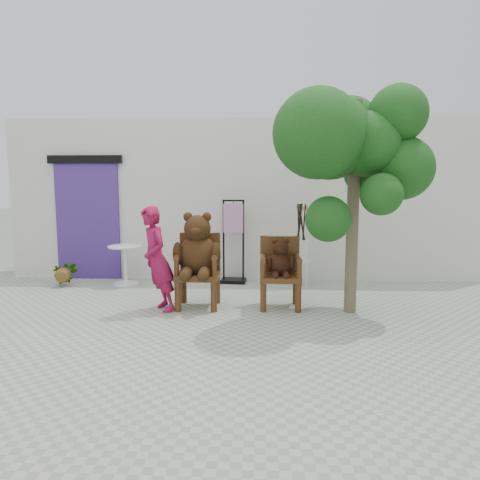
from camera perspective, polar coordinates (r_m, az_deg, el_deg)
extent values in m
plane|color=#9EA392|center=(5.62, -0.04, -10.91)|extent=(60.00, 60.00, 0.00)
cube|color=silver|center=(8.45, 0.98, 5.43)|extent=(9.00, 1.00, 3.00)
cube|color=#44297C|center=(8.59, -19.60, 2.38)|extent=(1.20, 0.08, 2.20)
cube|color=black|center=(8.55, -20.02, 10.07)|extent=(1.40, 0.06, 0.15)
cylinder|color=#3F220D|center=(6.10, -8.28, -7.47)|extent=(0.09, 0.09, 0.43)
cylinder|color=#3F220D|center=(6.53, -7.52, -6.48)|extent=(0.09, 0.09, 0.43)
cylinder|color=#3F220D|center=(6.02, -3.51, -7.59)|extent=(0.09, 0.09, 0.43)
cylinder|color=#3F220D|center=(6.46, -3.07, -6.58)|extent=(0.09, 0.09, 0.43)
cube|color=#3F220D|center=(6.22, -5.62, -4.75)|extent=(0.61, 0.56, 0.08)
cube|color=#3F220D|center=(6.39, -5.35, -1.52)|extent=(0.58, 0.08, 0.56)
cylinder|color=#3F220D|center=(6.44, -7.67, -1.50)|extent=(0.08, 0.08, 0.56)
cylinder|color=#3F220D|center=(6.01, -8.45, -3.58)|extent=(0.07, 0.07, 0.25)
cylinder|color=#3F220D|center=(6.21, -8.06, -2.05)|extent=(0.08, 0.53, 0.08)
cylinder|color=#3F220D|center=(6.36, -3.00, -1.54)|extent=(0.08, 0.08, 0.56)
cylinder|color=#3F220D|center=(5.93, -3.44, -3.66)|extent=(0.07, 0.07, 0.25)
cylinder|color=#3F220D|center=(6.13, -3.22, -2.10)|extent=(0.08, 0.53, 0.08)
ellipsoid|color=black|center=(6.19, -5.62, -2.11)|extent=(0.58, 0.49, 0.61)
sphere|color=black|center=(6.12, -5.70, 1.54)|extent=(0.38, 0.38, 0.38)
ellipsoid|color=black|center=(5.97, -5.91, 1.13)|extent=(0.17, 0.14, 0.14)
sphere|color=black|center=(6.13, -6.95, 3.08)|extent=(0.13, 0.13, 0.13)
sphere|color=black|center=(6.09, -4.45, 3.08)|extent=(0.13, 0.13, 0.13)
ellipsoid|color=black|center=(6.11, -8.34, -1.86)|extent=(0.13, 0.19, 0.35)
ellipsoid|color=black|center=(6.00, -7.14, -4.35)|extent=(0.17, 0.34, 0.17)
sphere|color=black|center=(5.87, -7.36, -4.79)|extent=(0.16, 0.16, 0.16)
ellipsoid|color=black|center=(6.03, -3.21, -1.92)|extent=(0.13, 0.19, 0.35)
ellipsoid|color=black|center=(5.96, -4.76, -4.39)|extent=(0.17, 0.34, 0.17)
sphere|color=black|center=(5.83, -4.93, -4.83)|extent=(0.16, 0.16, 0.16)
cylinder|color=#3F220D|center=(6.03, 3.13, -7.66)|extent=(0.09, 0.09, 0.41)
cylinder|color=#3F220D|center=(6.45, 3.10, -6.68)|extent=(0.09, 0.09, 0.41)
cylinder|color=#3F220D|center=(6.05, 7.77, -7.65)|extent=(0.09, 0.09, 0.41)
cylinder|color=#3F220D|center=(6.47, 7.43, -6.68)|extent=(0.09, 0.09, 0.41)
cube|color=#3F220D|center=(6.19, 5.38, -4.98)|extent=(0.58, 0.53, 0.08)
cube|color=#3F220D|center=(6.36, 5.32, -1.86)|extent=(0.55, 0.08, 0.53)
cylinder|color=#3F220D|center=(6.36, 3.05, -1.85)|extent=(0.08, 0.08, 0.53)
cylinder|color=#3F220D|center=(5.94, 3.06, -3.90)|extent=(0.07, 0.07, 0.24)
cylinder|color=#3F220D|center=(6.13, 3.06, -2.40)|extent=(0.08, 0.51, 0.08)
cylinder|color=#3F220D|center=(6.38, 7.59, -1.87)|extent=(0.08, 0.08, 0.53)
cylinder|color=#3F220D|center=(5.97, 7.92, -3.91)|extent=(0.07, 0.07, 0.24)
cylinder|color=#3F220D|center=(6.16, 7.76, -2.42)|extent=(0.08, 0.51, 0.08)
ellipsoid|color=black|center=(6.17, 5.40, -3.27)|extent=(0.35, 0.29, 0.36)
sphere|color=black|center=(6.11, 5.43, -1.09)|extent=(0.23, 0.23, 0.23)
ellipsoid|color=black|center=(6.02, 5.47, -1.38)|extent=(0.10, 0.08, 0.08)
sphere|color=black|center=(6.10, 4.68, -0.17)|extent=(0.08, 0.08, 0.08)
sphere|color=black|center=(6.11, 6.20, -0.18)|extent=(0.08, 0.08, 0.08)
ellipsoid|color=black|center=(6.08, 3.88, -3.15)|extent=(0.08, 0.12, 0.21)
ellipsoid|color=black|center=(6.03, 4.74, -4.64)|extent=(0.10, 0.20, 0.10)
sphere|color=black|center=(5.96, 4.77, -4.90)|extent=(0.10, 0.10, 0.10)
ellipsoid|color=black|center=(6.10, 6.98, -3.16)|extent=(0.08, 0.12, 0.21)
ellipsoid|color=black|center=(6.04, 6.17, -4.64)|extent=(0.10, 0.20, 0.10)
sphere|color=black|center=(5.96, 6.21, -4.91)|extent=(0.10, 0.10, 0.10)
imported|color=maroon|center=(6.05, -10.96, -2.55)|extent=(0.60, 0.64, 1.48)
cylinder|color=white|center=(7.87, -15.08, -0.84)|extent=(0.60, 0.60, 0.03)
cylinder|color=white|center=(7.93, -15.00, -3.27)|extent=(0.06, 0.06, 0.68)
cylinder|color=white|center=(7.99, -14.92, -5.64)|extent=(0.44, 0.44, 0.03)
cube|color=black|center=(7.79, -2.19, -0.23)|extent=(0.03, 0.03, 1.50)
cube|color=black|center=(7.75, 0.44, -0.27)|extent=(0.03, 0.03, 1.50)
cube|color=black|center=(7.71, -0.89, 5.29)|extent=(0.40, 0.06, 0.03)
cube|color=black|center=(7.89, -0.87, -5.45)|extent=(0.47, 0.38, 0.06)
cube|color=#BF83B8|center=(7.72, -0.90, 2.91)|extent=(0.36, 0.06, 0.52)
cylinder|color=black|center=(7.71, -0.89, 5.06)|extent=(0.01, 0.01, 0.08)
cylinder|color=white|center=(7.62, 8.08, -2.81)|extent=(0.32, 0.32, 0.03)
cylinder|color=white|center=(7.76, 8.62, -4.31)|extent=(0.03, 0.03, 0.44)
cylinder|color=white|center=(7.74, 7.37, -4.31)|extent=(0.03, 0.03, 0.44)
cylinder|color=white|center=(7.57, 7.47, -4.56)|extent=(0.03, 0.03, 0.44)
cylinder|color=white|center=(7.59, 8.75, -4.56)|extent=(0.03, 0.03, 0.44)
cylinder|color=black|center=(7.58, 7.86, 1.82)|extent=(0.10, 0.11, 0.80)
cylinder|color=olive|center=(7.58, 7.65, 4.25)|extent=(0.04, 0.04, 0.08)
cylinder|color=black|center=(7.50, 8.30, 1.76)|extent=(0.13, 0.05, 0.80)
cylinder|color=olive|center=(7.44, 8.46, 4.19)|extent=(0.04, 0.04, 0.08)
cylinder|color=black|center=(7.57, 8.51, 1.80)|extent=(0.06, 0.12, 0.80)
cylinder|color=olive|center=(7.56, 8.82, 4.22)|extent=(0.04, 0.04, 0.08)
cylinder|color=black|center=(7.59, 7.95, 1.83)|extent=(0.10, 0.06, 0.80)
cylinder|color=olive|center=(7.59, 7.86, 4.25)|extent=(0.04, 0.04, 0.07)
cylinder|color=black|center=(7.52, 7.81, 1.79)|extent=(0.05, 0.10, 0.80)
cylinder|color=olive|center=(7.49, 7.65, 4.22)|extent=(0.04, 0.04, 0.07)
cylinder|color=black|center=(7.50, 8.27, 1.76)|extent=(0.19, 0.06, 0.79)
cylinder|color=olive|center=(7.41, 8.46, 4.18)|extent=(0.05, 0.04, 0.08)
cylinder|color=brown|center=(6.04, 14.82, 4.03)|extent=(0.16, 0.16, 2.88)
sphere|color=#0E3610|center=(6.04, 20.76, 8.94)|extent=(0.83, 0.83, 0.83)
sphere|color=#0E3610|center=(6.01, 20.31, 15.51)|extent=(0.75, 0.75, 0.75)
sphere|color=#0E3610|center=(5.82, 11.94, 13.26)|extent=(1.10, 1.10, 1.10)
sphere|color=#0E3610|center=(6.42, 17.47, 8.99)|extent=(0.87, 0.87, 0.87)
sphere|color=#0E3610|center=(6.37, 14.15, 13.93)|extent=(0.96, 0.96, 0.96)
sphere|color=#0E3610|center=(5.48, 10.36, 13.79)|extent=(1.12, 1.12, 1.12)
sphere|color=#0E3610|center=(5.88, 16.67, 12.16)|extent=(0.84, 0.84, 0.84)
sphere|color=#0E3610|center=(5.46, 11.68, 2.76)|extent=(0.58, 0.58, 0.58)
sphere|color=#0E3610|center=(5.48, 18.34, 5.79)|extent=(0.51, 0.51, 0.51)
imported|color=#0E3610|center=(8.22, -22.37, -4.05)|extent=(0.50, 0.46, 0.46)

